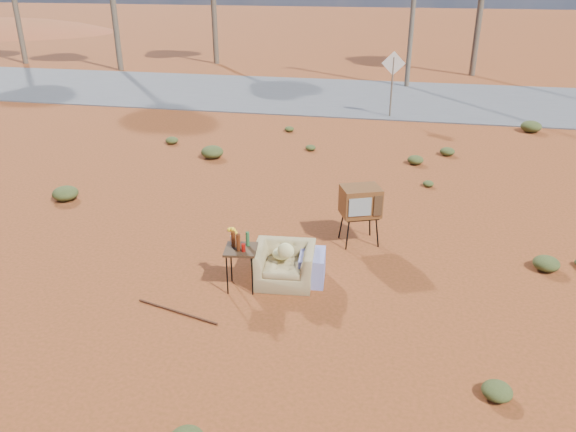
# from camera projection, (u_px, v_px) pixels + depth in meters

# --- Properties ---
(ground) EXTENTS (140.00, 140.00, 0.00)m
(ground) POSITION_uv_depth(u_px,v_px,m) (262.00, 297.00, 8.73)
(ground) COLOR #913B1D
(ground) RESTS_ON ground
(highway) EXTENTS (140.00, 7.00, 0.04)m
(highway) POSITION_uv_depth(u_px,v_px,m) (354.00, 97.00, 22.15)
(highway) COLOR #565659
(highway) RESTS_ON ground
(dirt_mound) EXTENTS (26.00, 18.00, 2.00)m
(dirt_mound) POSITION_uv_depth(u_px,v_px,m) (0.00, 32.00, 44.68)
(dirt_mound) COLOR brown
(dirt_mound) RESTS_ON ground
(armchair) EXTENTS (1.17, 0.81, 0.84)m
(armchair) POSITION_uv_depth(u_px,v_px,m) (289.00, 260.00, 9.01)
(armchair) COLOR #998353
(armchair) RESTS_ON ground
(tv_unit) EXTENTS (0.83, 0.75, 1.10)m
(tv_unit) POSITION_uv_depth(u_px,v_px,m) (360.00, 202.00, 10.13)
(tv_unit) COLOR black
(tv_unit) RESTS_ON ground
(side_table) EXTENTS (0.55, 0.55, 0.99)m
(side_table) POSITION_uv_depth(u_px,v_px,m) (239.00, 246.00, 8.71)
(side_table) COLOR #382214
(side_table) RESTS_ON ground
(rusty_bar) EXTENTS (1.38, 0.40, 0.04)m
(rusty_bar) POSITION_uv_depth(u_px,v_px,m) (177.00, 312.00, 8.32)
(rusty_bar) COLOR #4A2413
(rusty_bar) RESTS_ON ground
(road_sign) EXTENTS (0.78, 0.06, 2.19)m
(road_sign) POSITION_uv_depth(u_px,v_px,m) (393.00, 73.00, 18.59)
(road_sign) COLOR brown
(road_sign) RESTS_ON ground
(scrub_patch) EXTENTS (17.49, 8.07, 0.33)m
(scrub_patch) POSITION_uv_depth(u_px,v_px,m) (274.00, 186.00, 12.77)
(scrub_patch) COLOR #3F4920
(scrub_patch) RESTS_ON ground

